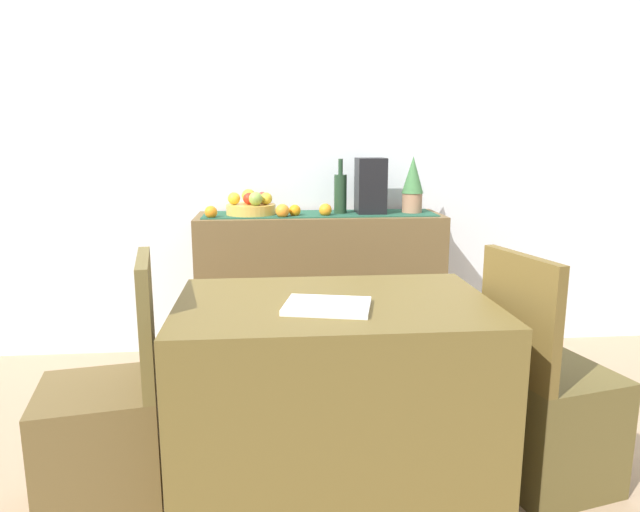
{
  "coord_description": "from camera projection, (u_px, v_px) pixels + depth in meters",
  "views": [
    {
      "loc": [
        -0.2,
        -2.28,
        1.29
      ],
      "look_at": [
        0.04,
        0.38,
        0.74
      ],
      "focal_mm": 32.01,
      "sensor_mm": 36.0,
      "label": 1
    }
  ],
  "objects": [
    {
      "name": "apple_rear",
      "position": [
        256.0,
        199.0,
        3.11
      ],
      "size": [
        0.08,
        0.08,
        0.08
      ],
      "primitive_type": "sphere",
      "color": "#83A443",
      "rests_on": "fruit_bowl"
    },
    {
      "name": "sideboard_console",
      "position": [
        320.0,
        289.0,
        3.32
      ],
      "size": [
        1.39,
        0.42,
        0.87
      ],
      "primitive_type": "cube",
      "color": "brown",
      "rests_on": "ground"
    },
    {
      "name": "table_runner",
      "position": [
        320.0,
        214.0,
        3.23
      ],
      "size": [
        1.3,
        0.32,
        0.01
      ],
      "primitive_type": "cube",
      "color": "#204F39",
      "rests_on": "sideboard_console"
    },
    {
      "name": "apple_front",
      "position": [
        249.0,
        196.0,
        3.25
      ],
      "size": [
        0.08,
        0.08,
        0.08
      ],
      "primitive_type": "sphere",
      "color": "gold",
      "rests_on": "fruit_bowl"
    },
    {
      "name": "potted_plant",
      "position": [
        413.0,
        184.0,
        3.25
      ],
      "size": [
        0.12,
        0.12,
        0.32
      ],
      "color": "#AA7959",
      "rests_on": "sideboard_console"
    },
    {
      "name": "apple_left",
      "position": [
        266.0,
        199.0,
        3.17
      ],
      "size": [
        0.07,
        0.07,
        0.07
      ],
      "primitive_type": "sphere",
      "color": "gold",
      "rests_on": "fruit_bowl"
    },
    {
      "name": "wine_bottle",
      "position": [
        340.0,
        193.0,
        3.22
      ],
      "size": [
        0.07,
        0.07,
        0.31
      ],
      "color": "#213B24",
      "rests_on": "sideboard_console"
    },
    {
      "name": "orange_loose_far",
      "position": [
        211.0,
        212.0,
        3.06
      ],
      "size": [
        0.07,
        0.07,
        0.07
      ],
      "primitive_type": "sphere",
      "color": "orange",
      "rests_on": "sideboard_console"
    },
    {
      "name": "orange_loose_end",
      "position": [
        325.0,
        210.0,
        3.15
      ],
      "size": [
        0.07,
        0.07,
        0.07
      ],
      "primitive_type": "sphere",
      "color": "orange",
      "rests_on": "sideboard_console"
    },
    {
      "name": "coffee_maker",
      "position": [
        371.0,
        186.0,
        3.23
      ],
      "size": [
        0.16,
        0.18,
        0.32
      ],
      "primitive_type": "cube",
      "color": "black",
      "rests_on": "sideboard_console"
    },
    {
      "name": "apple_right",
      "position": [
        249.0,
        199.0,
        3.17
      ],
      "size": [
        0.07,
        0.07,
        0.07
      ],
      "primitive_type": "sphere",
      "color": "red",
      "rests_on": "fruit_bowl"
    },
    {
      "name": "ground_plane",
      "position": [
        319.0,
        441.0,
        2.5
      ],
      "size": [
        6.4,
        6.4,
        0.02
      ],
      "primitive_type": "cube",
      "color": "tan",
      "rests_on": "ground"
    },
    {
      "name": "orange_loose_mid",
      "position": [
        282.0,
        211.0,
        3.09
      ],
      "size": [
        0.08,
        0.08,
        0.08
      ],
      "primitive_type": "sphere",
      "color": "orange",
      "rests_on": "sideboard_console"
    },
    {
      "name": "fruit_bowl",
      "position": [
        251.0,
        209.0,
        3.19
      ],
      "size": [
        0.27,
        0.27,
        0.06
      ],
      "primitive_type": "cylinder",
      "color": "gold",
      "rests_on": "table_runner"
    },
    {
      "name": "room_wall_rear",
      "position": [
        301.0,
        129.0,
        3.38
      ],
      "size": [
        6.4,
        0.06,
        2.7
      ],
      "primitive_type": "cube",
      "color": "silver",
      "rests_on": "ground"
    },
    {
      "name": "chair_near_window",
      "position": [
        105.0,
        435.0,
        2.01
      ],
      "size": [
        0.46,
        0.46,
        0.9
      ],
      "color": "brown",
      "rests_on": "ground"
    },
    {
      "name": "chair_by_corner",
      "position": [
        548.0,
        417.0,
        2.15
      ],
      "size": [
        0.48,
        0.48,
        0.9
      ],
      "color": "brown",
      "rests_on": "ground"
    },
    {
      "name": "open_book",
      "position": [
        327.0,
        306.0,
        1.89
      ],
      "size": [
        0.32,
        0.27,
        0.02
      ],
      "primitive_type": "cube",
      "rotation": [
        0.0,
        0.0,
        -0.23
      ],
      "color": "white",
      "rests_on": "dining_table"
    },
    {
      "name": "apple_upper",
      "position": [
        234.0,
        198.0,
        3.16
      ],
      "size": [
        0.07,
        0.07,
        0.07
      ],
      "primitive_type": "sphere",
      "color": "gold",
      "rests_on": "fruit_bowl"
    },
    {
      "name": "dining_table",
      "position": [
        334.0,
        399.0,
        2.06
      ],
      "size": [
        1.1,
        0.72,
        0.74
      ],
      "primitive_type": "cube",
      "color": "brown",
      "rests_on": "ground"
    },
    {
      "name": "orange_loose_near_bowl",
      "position": [
        295.0,
        211.0,
        3.14
      ],
      "size": [
        0.07,
        0.07,
        0.07
      ],
      "primitive_type": "sphere",
      "color": "orange",
      "rests_on": "sideboard_console"
    },
    {
      "name": "apple_center",
      "position": [
        262.0,
        198.0,
        3.22
      ],
      "size": [
        0.07,
        0.07,
        0.07
      ],
      "primitive_type": "sphere",
      "color": "#B53729",
      "rests_on": "fruit_bowl"
    }
  ]
}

